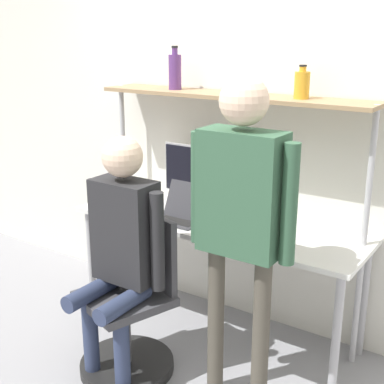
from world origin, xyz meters
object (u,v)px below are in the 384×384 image
laptop (183,210)px  bottle_amber (302,84)px  person_seated (121,239)px  cell_phone (218,226)px  monitor (205,175)px  office_chair (132,324)px  person_standing (241,204)px  bottle_purple (175,71)px

laptop → bottle_amber: bearing=19.0°
laptop → person_seated: (0.01, -0.62, 0.00)m
cell_phone → person_seated: size_ratio=0.11×
monitor → laptop: 0.30m
monitor → bottle_amber: bottle_amber is taller
bottle_amber → laptop: bearing=-161.0°
cell_phone → office_chair: size_ratio=0.16×
cell_phone → office_chair: (-0.24, -0.58, -0.48)m
office_chair → bottle_amber: bottle_amber is taller
cell_phone → person_standing: person_standing is taller
monitor → person_seated: (-0.00, -0.86, -0.18)m
monitor → person_standing: (0.67, -0.71, 0.12)m
laptop → office_chair: size_ratio=0.31×
office_chair → bottle_purple: bearing=106.9°
laptop → bottle_purple: (-0.22, 0.23, 0.86)m
person_seated → bottle_purple: bottle_purple is taller
office_chair → bottle_amber: (0.65, 0.80, 1.36)m
person_seated → person_standing: size_ratio=0.81×
laptop → cell_phone: bearing=1.9°
office_chair → person_standing: size_ratio=0.54×
laptop → office_chair: laptop is taller
office_chair → person_seated: 0.55m
person_seated → monitor: bearing=89.8°
office_chair → monitor: bearing=90.7°
monitor → office_chair: bearing=-89.3°
office_chair → person_standing: person_standing is taller
person_seated → bottle_amber: bearing=52.0°
office_chair → laptop: bearing=92.3°
office_chair → bottle_purple: (-0.24, 0.80, 1.40)m
cell_phone → person_seated: (-0.25, -0.63, 0.06)m
monitor → person_seated: 0.88m
person_standing → bottle_amber: (-0.01, 0.70, 0.52)m
office_chair → person_seated: person_seated is taller
monitor → cell_phone: bearing=-43.3°
monitor → cell_phone: size_ratio=4.34×
cell_phone → person_seated: bearing=-111.7°
bottle_purple → office_chair: bearing=-73.1°
laptop → person_seated: bearing=-89.1°
person_standing → bottle_purple: bearing=142.1°
office_chair → bottle_purple: bottle_purple is taller
laptop → person_standing: size_ratio=0.17×
monitor → person_seated: size_ratio=0.46×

